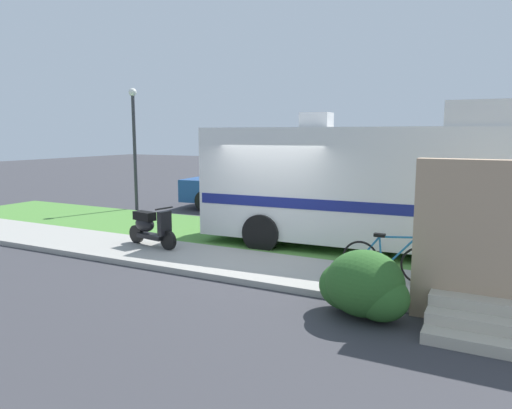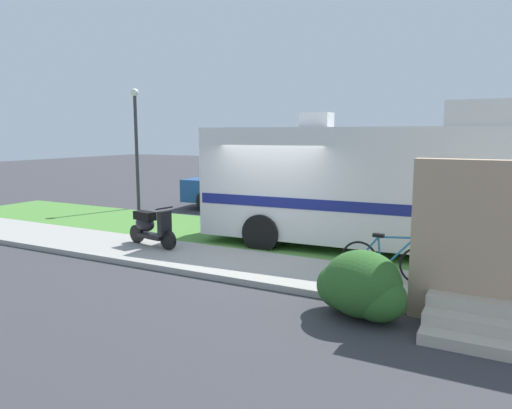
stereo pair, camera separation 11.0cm
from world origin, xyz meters
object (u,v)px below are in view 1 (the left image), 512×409
Objects in this scene: motorhome_rv at (365,182)px; scooter at (150,227)px; pickup_truck_near at (270,184)px; bottle_green at (414,271)px; bottle_spare at (444,292)px; street_lamp_post at (134,137)px; bicycle at (389,260)px.

motorhome_rv is 5.18m from scooter.
pickup_truck_near is 8.77m from bottle_green.
bottle_green is 1.15× the size of bottle_spare.
scooter reaches higher than bottle_green.
motorhome_rv reaches higher than scooter.
bottle_spare is at bearing -56.29° from bottle_green.
scooter reaches higher than bottle_spare.
pickup_truck_near is 5.10m from street_lamp_post.
bottle_green reaches higher than bottle_spare.
pickup_truck_near is 21.36× the size of bottle_spare.
bottle_spare is (0.61, -0.92, -0.02)m from bottle_green.
pickup_truck_near reaches higher than bottle_green.
pickup_truck_near is (-0.02, 6.58, 0.40)m from scooter.
scooter is 6.62m from street_lamp_post.
motorhome_rv is 9.12m from street_lamp_post.
pickup_truck_near is 18.58× the size of bottle_green.
street_lamp_post is (-8.82, 2.06, 1.01)m from motorhome_rv.
pickup_truck_near reaches higher than scooter.
scooter is at bearing 173.99° from bottle_spare.
bottle_green is at bearing 123.71° from bottle_spare.
street_lamp_post is (-10.98, 5.21, 2.40)m from bottle_spare.
motorhome_rv is 4.27× the size of bicycle.
pickup_truck_near is at bearing 132.32° from bottle_spare.
motorhome_rv is 3.05m from bicycle.
scooter is at bearing -89.79° from pickup_truck_near.
street_lamp_post is (-10.37, 4.29, 2.38)m from bottle_green.
bottle_spare is at bearing -47.68° from pickup_truck_near.
motorhome_rv is at bearing 28.97° from scooter.
bicycle is at bearing 150.51° from bottle_spare.
street_lamp_post is at bearing 154.61° from bottle_spare.
motorhome_rv is 1.71× the size of street_lamp_post.
bottle_spare is at bearing -29.49° from bicycle.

